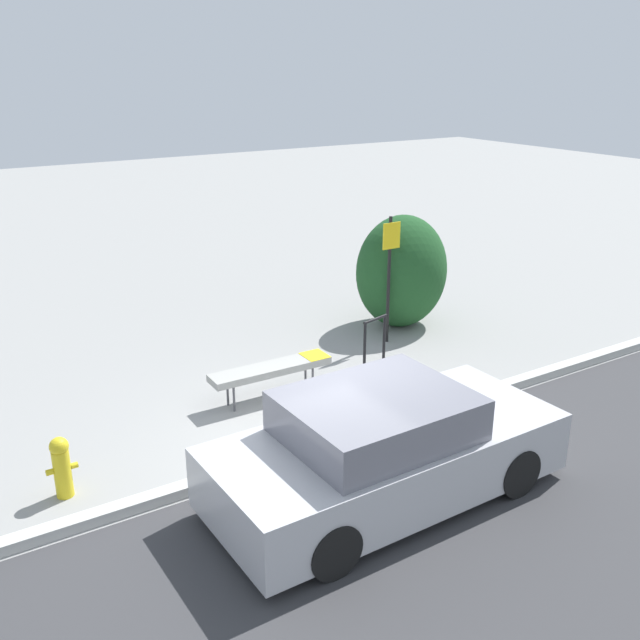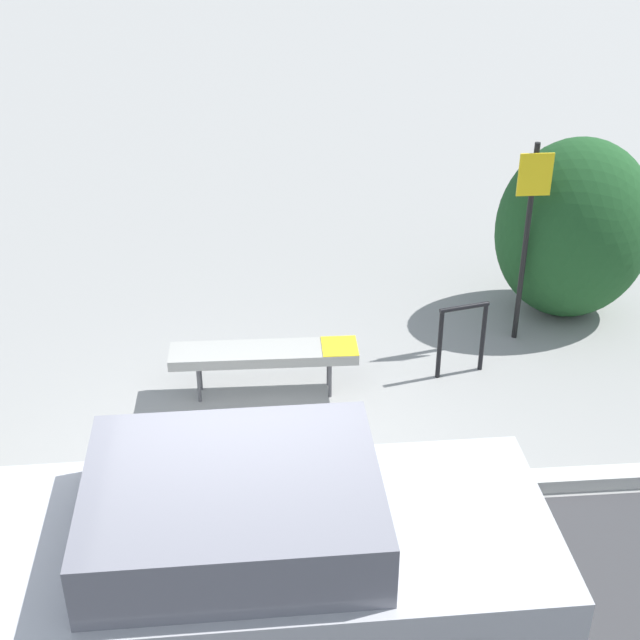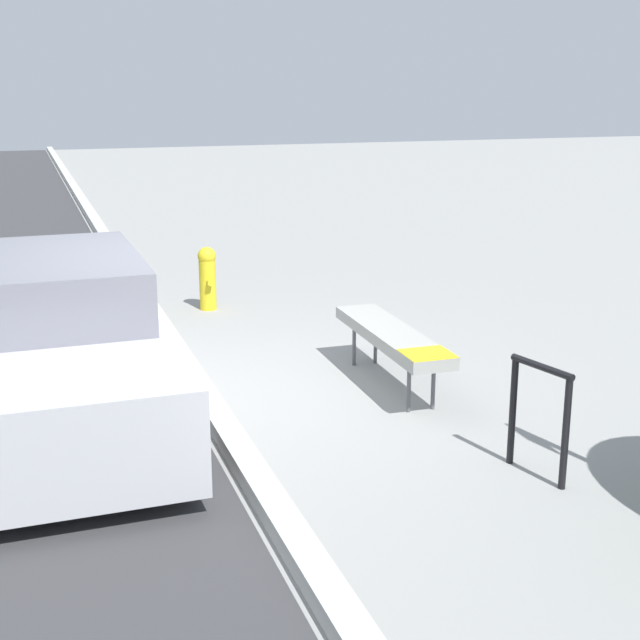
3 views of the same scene
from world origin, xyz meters
name	(u,v)px [view 3 (image 3 of 3)]	position (x,y,z in m)	size (l,w,h in m)	color
ground_plane	(203,400)	(0.00, 0.00, 0.00)	(60.00, 60.00, 0.00)	gray
curb	(202,393)	(0.00, 0.00, 0.07)	(60.00, 0.20, 0.13)	#B7B7B2
bench	(392,336)	(0.19, 1.70, 0.47)	(1.90, 0.43, 0.54)	#515156
bike_rack	(539,408)	(2.26, 1.91, 0.50)	(0.55, 0.18, 0.83)	black
fire_hydrant	(207,276)	(-3.10, 0.71, 0.41)	(0.36, 0.22, 0.77)	gold
parked_car_near	(43,347)	(0.04, -1.29, 0.62)	(4.19, 1.86, 1.34)	black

